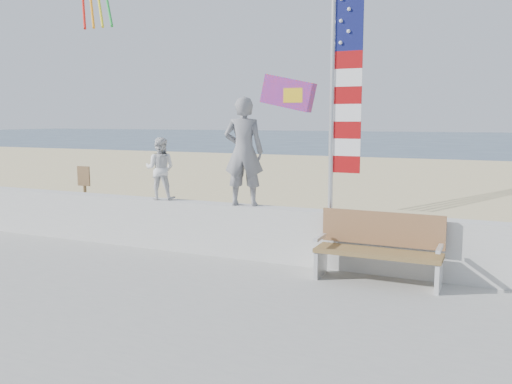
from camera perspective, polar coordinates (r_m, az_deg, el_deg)
ground at (r=7.71m, az=-7.02°, el=-11.57°), size 220.00×220.00×0.00m
sand at (r=15.87m, az=10.09°, el=-1.49°), size 90.00×40.00×0.08m
seawall at (r=9.24m, az=-0.62°, el=-4.21°), size 30.00×0.35×0.90m
adult at (r=9.11m, az=-1.31°, el=4.27°), size 0.75×0.59×1.83m
child at (r=9.98m, az=-10.06°, el=2.44°), size 0.65×0.57×1.13m
bench at (r=8.11m, az=12.83°, el=-5.66°), size 1.80×0.57×1.00m
flag at (r=8.53m, az=8.87°, el=10.68°), size 0.50×0.08×3.50m
parafoil_kite at (r=10.59m, az=3.53°, el=10.31°), size 1.08×0.29×0.74m
sign at (r=12.17m, az=-17.58°, el=-0.19°), size 0.32×0.07×1.46m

